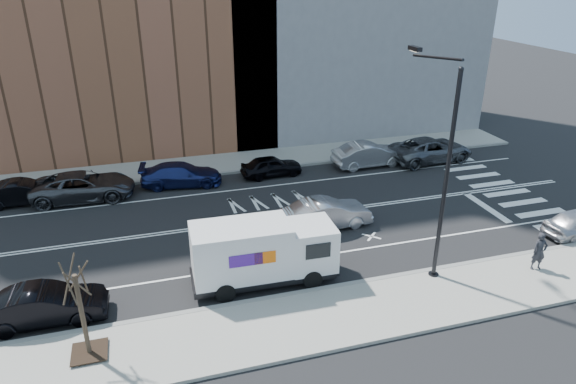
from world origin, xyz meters
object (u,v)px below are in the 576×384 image
fedex_van (262,252)px  pedestrian (539,251)px  far_parked_b (23,192)px  driving_sedan (326,214)px

fedex_van → pedestrian: (11.73, -2.67, -0.44)m
far_parked_b → driving_sedan: (15.37, -7.53, 0.07)m
fedex_van → far_parked_b: 15.91m
far_parked_b → driving_sedan: driving_sedan is taller
fedex_van → pedestrian: 12.04m
far_parked_b → driving_sedan: size_ratio=0.91×
fedex_van → far_parked_b: fedex_van is taller
fedex_van → far_parked_b: size_ratio=1.47×
driving_sedan → pedestrian: (7.41, -6.56, 0.26)m
fedex_van → driving_sedan: fedex_van is taller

